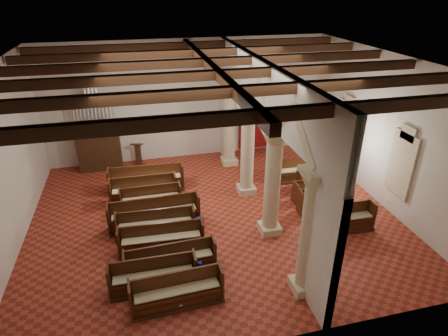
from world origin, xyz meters
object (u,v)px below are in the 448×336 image
pipe_organ (98,143)px  lectern (139,157)px  nave_pew_0 (177,295)px  aisle_pew_0 (346,221)px  processional_banner (277,137)px

pipe_organ → lectern: 2.01m
nave_pew_0 → aisle_pew_0: 6.93m
pipe_organ → processional_banner: (9.21, -0.01, -0.57)m
nave_pew_0 → processional_banner: bearing=52.6°
lectern → processional_banner: 7.41m
lectern → processional_banner: (7.40, 0.35, 0.23)m
processional_banner → aisle_pew_0: size_ratio=1.17×
pipe_organ → nave_pew_0: 10.05m
processional_banner → nave_pew_0: bearing=-149.1°
nave_pew_0 → aisle_pew_0: (6.59, 2.14, 0.01)m
lectern → nave_pew_0: bearing=-72.1°
lectern → pipe_organ: bearing=-177.5°
nave_pew_0 → aisle_pew_0: aisle_pew_0 is taller
nave_pew_0 → aisle_pew_0: size_ratio=1.29×
processional_banner → aisle_pew_0: 7.53m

